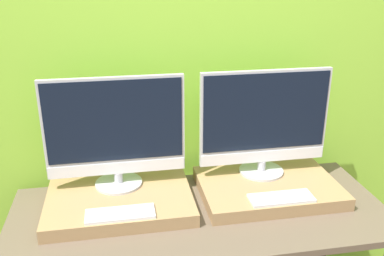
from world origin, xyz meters
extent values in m
cube|color=#8CC638|center=(0.00, 0.77, 1.30)|extent=(8.00, 0.04, 2.60)
cube|color=brown|center=(0.00, 0.35, 0.77)|extent=(1.66, 0.70, 0.03)
cube|color=black|center=(0.77, 0.64, 0.38)|extent=(0.05, 0.05, 0.76)
cube|color=#99754C|center=(-0.35, 0.45, 0.82)|extent=(0.64, 0.45, 0.06)
cylinder|color=#B2B2B7|center=(-0.35, 0.55, 0.85)|extent=(0.22, 0.22, 0.01)
cylinder|color=#B2B2B7|center=(-0.35, 0.55, 0.88)|extent=(0.04, 0.04, 0.05)
cube|color=#B2B2B7|center=(-0.35, 0.55, 1.13)|extent=(0.62, 0.02, 0.45)
cube|color=black|center=(-0.35, 0.54, 1.16)|extent=(0.60, 0.00, 0.37)
cube|color=silver|center=(-0.35, 0.54, 0.94)|extent=(0.61, 0.00, 0.06)
cube|color=silver|center=(-0.35, 0.29, 0.85)|extent=(0.28, 0.11, 0.01)
cube|color=#B2B2B7|center=(-0.35, 0.29, 0.86)|extent=(0.27, 0.09, 0.00)
cube|color=#99754C|center=(0.35, 0.45, 0.82)|extent=(0.64, 0.45, 0.06)
cylinder|color=#B2B2B7|center=(0.35, 0.55, 0.85)|extent=(0.22, 0.22, 0.01)
cylinder|color=#B2B2B7|center=(0.35, 0.55, 0.88)|extent=(0.04, 0.04, 0.05)
cube|color=#B2B2B7|center=(0.35, 0.55, 1.13)|extent=(0.62, 0.02, 0.45)
cube|color=black|center=(0.35, 0.54, 1.16)|extent=(0.60, 0.00, 0.37)
cube|color=silver|center=(0.35, 0.54, 0.94)|extent=(0.61, 0.00, 0.06)
cube|color=silver|center=(0.35, 0.29, 0.85)|extent=(0.28, 0.11, 0.01)
cube|color=#B2B2B7|center=(0.35, 0.29, 0.86)|extent=(0.27, 0.09, 0.00)
camera|label=1|loc=(-0.33, -1.24, 1.81)|focal=40.00mm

